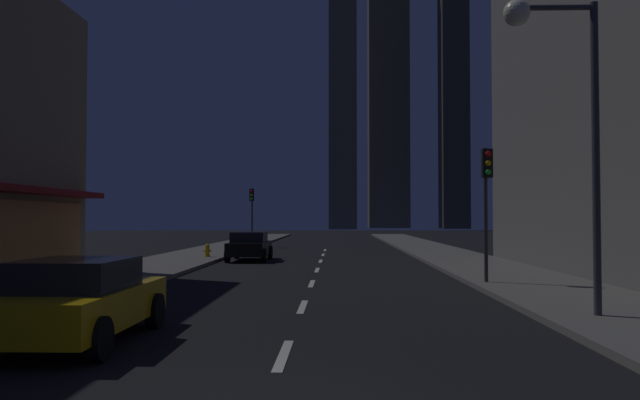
# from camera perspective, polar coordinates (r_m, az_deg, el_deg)

# --- Properties ---
(ground_plane) EXTENTS (78.00, 136.00, 0.10)m
(ground_plane) POSITION_cam_1_polar(r_m,az_deg,el_deg) (38.49, 0.39, -4.96)
(ground_plane) COLOR black
(sidewalk_right) EXTENTS (4.00, 76.00, 0.15)m
(sidewalk_right) POSITION_cam_1_polar(r_m,az_deg,el_deg) (38.96, 10.77, -4.71)
(sidewalk_right) COLOR #605E59
(sidewalk_right) RESTS_ON ground
(sidewalk_left) EXTENTS (4.00, 76.00, 0.15)m
(sidewalk_left) POSITION_cam_1_polar(r_m,az_deg,el_deg) (39.26, -9.91, -4.69)
(sidewalk_left) COLOR #605E59
(sidewalk_left) RESTS_ON ground
(lane_marking_center) EXTENTS (0.16, 38.60, 0.01)m
(lane_marking_center) POSITION_cam_1_polar(r_m,az_deg,el_deg) (22.73, -0.49, -7.09)
(lane_marking_center) COLOR silver
(lane_marking_center) RESTS_ON ground
(skyscraper_distant_tall) EXTENTS (5.37, 7.82, 76.61)m
(skyscraper_distant_tall) POSITION_cam_1_polar(r_m,az_deg,el_deg) (125.52, 2.10, 15.06)
(skyscraper_distant_tall) COLOR #5F5A47
(skyscraper_distant_tall) RESTS_ON ground
(skyscraper_distant_mid) EXTENTS (8.71, 7.69, 64.36)m
(skyscraper_distant_mid) POSITION_cam_1_polar(r_m,az_deg,el_deg) (137.93, 6.35, 10.90)
(skyscraper_distant_mid) COLOR #625D49
(skyscraper_distant_mid) RESTS_ON ground
(skyscraper_distant_short) EXTENTS (5.38, 6.29, 71.58)m
(skyscraper_distant_short) POSITION_cam_1_polar(r_m,az_deg,el_deg) (131.36, 12.29, 13.20)
(skyscraper_distant_short) COLOR #413E31
(skyscraper_distant_short) RESTS_ON ground
(skyscraper_distant_slender) EXTENTS (8.75, 8.81, 35.59)m
(skyscraper_distant_slender) POSITION_cam_1_polar(r_m,az_deg,el_deg) (126.77, 20.51, 5.51)
(skyscraper_distant_slender) COLOR #4D4939
(skyscraper_distant_slender) RESTS_ON ground
(car_parked_near) EXTENTS (1.98, 4.24, 1.45)m
(car_parked_near) POSITION_cam_1_polar(r_m,az_deg,el_deg) (11.46, -21.46, -8.63)
(car_parked_near) COLOR gold
(car_parked_near) RESTS_ON ground
(car_parked_far) EXTENTS (1.98, 4.24, 1.45)m
(car_parked_far) POSITION_cam_1_polar(r_m,az_deg,el_deg) (31.18, -6.57, -4.26)
(car_parked_far) COLOR black
(car_parked_far) RESTS_ON ground
(fire_hydrant_far_left) EXTENTS (0.42, 0.30, 0.65)m
(fire_hydrant_far_left) POSITION_cam_1_polar(r_m,az_deg,el_deg) (32.32, -10.44, -4.66)
(fire_hydrant_far_left) COLOR gold
(fire_hydrant_far_left) RESTS_ON sidewalk_left
(traffic_light_near_right) EXTENTS (0.32, 0.48, 4.20)m
(traffic_light_near_right) POSITION_cam_1_polar(r_m,az_deg,el_deg) (19.82, 15.23, 1.39)
(traffic_light_near_right) COLOR #2D2D2D
(traffic_light_near_right) RESTS_ON sidewalk_right
(traffic_light_far_left) EXTENTS (0.32, 0.48, 4.20)m
(traffic_light_far_left) POSITION_cam_1_polar(r_m,az_deg,el_deg) (45.56, -6.36, -0.36)
(traffic_light_far_left) COLOR #2D2D2D
(traffic_light_far_left) RESTS_ON sidewalk_left
(street_lamp_right) EXTENTS (1.96, 0.56, 6.58)m
(street_lamp_right) POSITION_cam_1_polar(r_m,az_deg,el_deg) (13.90, 21.01, 10.54)
(street_lamp_right) COLOR #38383D
(street_lamp_right) RESTS_ON sidewalk_right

